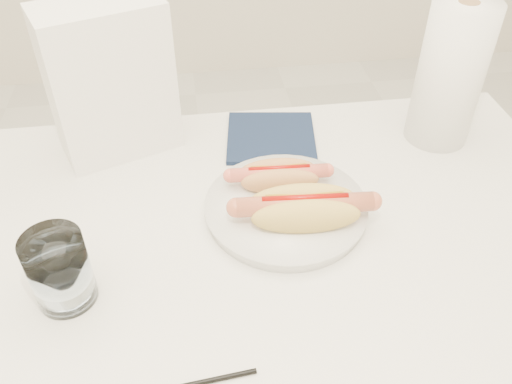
{
  "coord_description": "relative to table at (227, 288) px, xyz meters",
  "views": [
    {
      "loc": [
        -0.03,
        -0.52,
        1.32
      ],
      "look_at": [
        0.05,
        0.07,
        0.82
      ],
      "focal_mm": 37.29,
      "sensor_mm": 36.0,
      "label": 1
    }
  ],
  "objects": [
    {
      "name": "navy_napkin",
      "position": [
        0.12,
        0.29,
        0.06
      ],
      "size": [
        0.18,
        0.18,
        0.01
      ],
      "primitive_type": "cube",
      "rotation": [
        0.0,
        0.0,
        -0.14
      ],
      "color": "#111D37",
      "rests_on": "table"
    },
    {
      "name": "plate",
      "position": [
        0.1,
        0.09,
        0.07
      ],
      "size": [
        0.29,
        0.29,
        0.02
      ],
      "primitive_type": "cylinder",
      "rotation": [
        0.0,
        0.0,
        0.23
      ],
      "color": "white",
      "rests_on": "table"
    },
    {
      "name": "napkin_box",
      "position": [
        -0.16,
        0.31,
        0.19
      ],
      "size": [
        0.23,
        0.17,
        0.27
      ],
      "primitive_type": "cube",
      "rotation": [
        0.0,
        0.0,
        0.36
      ],
      "color": "white",
      "rests_on": "table"
    },
    {
      "name": "hotdog_right",
      "position": [
        0.12,
        0.05,
        0.11
      ],
      "size": [
        0.2,
        0.09,
        0.06
      ],
      "rotation": [
        0.0,
        0.0,
        -0.07
      ],
      "color": "#E3BD58",
      "rests_on": "plate"
    },
    {
      "name": "water_glass",
      "position": [
        -0.22,
        -0.03,
        0.11
      ],
      "size": [
        0.08,
        0.08,
        0.11
      ],
      "primitive_type": "cylinder",
      "color": "white",
      "rests_on": "table"
    },
    {
      "name": "hotdog_left",
      "position": [
        0.1,
        0.13,
        0.1
      ],
      "size": [
        0.16,
        0.07,
        0.04
      ],
      "rotation": [
        0.0,
        0.0,
        -0.05
      ],
      "color": "tan",
      "rests_on": "plate"
    },
    {
      "name": "paper_towel_roll",
      "position": [
        0.42,
        0.26,
        0.19
      ],
      "size": [
        0.14,
        0.14,
        0.26
      ],
      "primitive_type": "cylinder",
      "rotation": [
        0.0,
        0.0,
        -0.33
      ],
      "color": "white",
      "rests_on": "table"
    },
    {
      "name": "table",
      "position": [
        0.0,
        0.0,
        0.0
      ],
      "size": [
        1.2,
        0.8,
        0.75
      ],
      "color": "white",
      "rests_on": "ground"
    }
  ]
}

